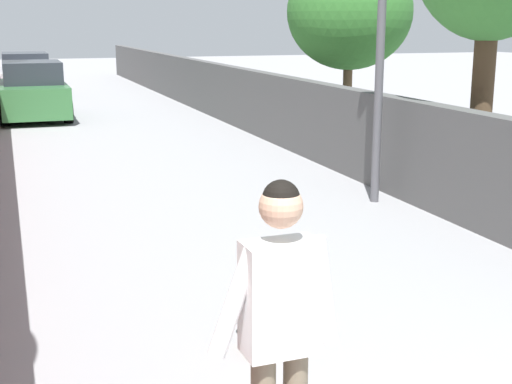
% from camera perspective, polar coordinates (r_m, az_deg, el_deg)
% --- Properties ---
extents(ground_plane, '(80.00, 80.00, 0.00)m').
position_cam_1_polar(ground_plane, '(15.18, -9.43, 3.57)').
color(ground_plane, gray).
extents(fence_right, '(48.00, 0.30, 1.46)m').
position_cam_1_polar(fence_right, '(14.01, 4.09, 5.93)').
color(fence_right, '#4C4C4C').
rests_on(fence_right, ground).
extents(tree_right_mid, '(2.61, 2.61, 3.96)m').
position_cam_1_polar(tree_right_mid, '(15.38, 7.51, 14.09)').
color(tree_right_mid, brown).
rests_on(tree_right_mid, ground).
extents(lamp_post, '(0.36, 0.36, 3.99)m').
position_cam_1_polar(lamp_post, '(10.23, 10.06, 14.40)').
color(lamp_post, '#4C4C51').
rests_on(lamp_post, ground).
extents(person_skateboarder, '(0.23, 0.71, 1.72)m').
position_cam_1_polar(person_skateboarder, '(3.64, 1.94, -10.04)').
color(person_skateboarder, '#726651').
rests_on(person_skateboarder, skateboard).
extents(dog, '(2.11, 0.59, 1.06)m').
position_cam_1_polar(dog, '(5.67, -0.32, -10.18)').
color(dog, tan).
rests_on(dog, ground).
extents(car_near, '(3.91, 1.80, 1.54)m').
position_cam_1_polar(car_near, '(20.40, -17.40, 7.64)').
color(car_near, '#336B38').
rests_on(car_near, ground).
extents(car_far, '(4.27, 1.80, 1.54)m').
position_cam_1_polar(car_far, '(26.53, -17.95, 8.80)').
color(car_far, silver).
rests_on(car_far, ground).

